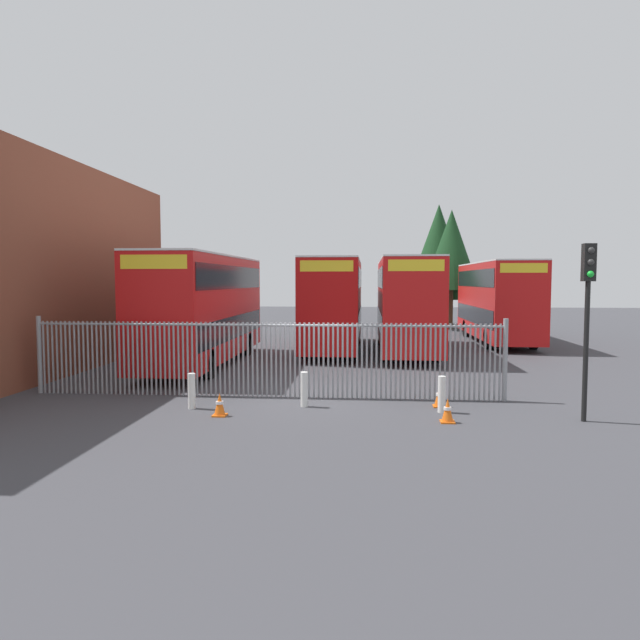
{
  "coord_description": "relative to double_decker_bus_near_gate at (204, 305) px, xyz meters",
  "views": [
    {
      "loc": [
        1.7,
        -16.34,
        3.41
      ],
      "look_at": [
        0.0,
        4.0,
        2.0
      ],
      "focal_mm": 31.89,
      "sensor_mm": 36.0,
      "label": 1
    }
  ],
  "objects": [
    {
      "name": "double_decker_bus_far_back",
      "position": [
        13.72,
        9.62,
        0.0
      ],
      "size": [
        2.54,
        10.81,
        4.42
      ],
      "color": "red",
      "rests_on": "ground"
    },
    {
      "name": "traffic_light_kerbside",
      "position": [
        11.86,
        -8.44,
        0.56
      ],
      "size": [
        0.28,
        0.33,
        4.3
      ],
      "color": "black",
      "rests_on": "ground"
    },
    {
      "name": "double_decker_bus_behind_fence_right",
      "position": [
        4.97,
        5.44,
        0.0
      ],
      "size": [
        2.54,
        10.81,
        4.42
      ],
      "color": "#B70C0C",
      "rests_on": "ground"
    },
    {
      "name": "tree_short_side",
      "position": [
        12.37,
        17.66,
        3.12
      ],
      "size": [
        3.87,
        3.87,
        8.32
      ],
      "color": "#4C3823",
      "rests_on": "ground"
    },
    {
      "name": "traffic_cone_mid_forecourt",
      "position": [
        8.56,
        -7.12,
        -2.13
      ],
      "size": [
        0.34,
        0.34,
        0.59
      ],
      "color": "orange",
      "rests_on": "ground"
    },
    {
      "name": "traffic_cone_near_kerb",
      "position": [
        2.89,
        -8.64,
        -2.13
      ],
      "size": [
        0.34,
        0.34,
        0.59
      ],
      "color": "orange",
      "rests_on": "ground"
    },
    {
      "name": "palisade_fence",
      "position": [
        3.59,
        -6.18,
        -1.24
      ],
      "size": [
        13.96,
        0.14,
        2.35
      ],
      "color": "gray",
      "rests_on": "ground"
    },
    {
      "name": "tree_tall_back",
      "position": [
        11.94,
        21.28,
        3.17
      ],
      "size": [
        5.0,
        5.0,
        9.17
      ],
      "color": "#4C3823",
      "rests_on": "ground"
    },
    {
      "name": "double_decker_bus_near_gate",
      "position": [
        0.0,
        0.0,
        0.0
      ],
      "size": [
        2.54,
        10.81,
        4.42
      ],
      "color": "red",
      "rests_on": "ground"
    },
    {
      "name": "traffic_cone_by_gate",
      "position": [
        8.54,
        -8.83,
        -2.13
      ],
      "size": [
        0.34,
        0.34,
        0.59
      ],
      "color": "orange",
      "rests_on": "ground"
    },
    {
      "name": "bollard_near_left",
      "position": [
        1.93,
        -7.88,
        -1.95
      ],
      "size": [
        0.2,
        0.2,
        0.95
      ],
      "primitive_type": "cylinder",
      "color": "silver",
      "rests_on": "ground"
    },
    {
      "name": "double_decker_bus_behind_fence_left",
      "position": [
        8.44,
        4.78,
        0.0
      ],
      "size": [
        2.54,
        10.81,
        4.42
      ],
      "color": "red",
      "rests_on": "ground"
    },
    {
      "name": "bollard_near_right",
      "position": [
        8.54,
        -7.77,
        -1.95
      ],
      "size": [
        0.2,
        0.2,
        0.95
      ],
      "primitive_type": "cylinder",
      "color": "silver",
      "rests_on": "ground"
    },
    {
      "name": "ground_plane",
      "position": [
        4.9,
        1.82,
        -2.42
      ],
      "size": [
        100.0,
        100.0,
        0.0
      ],
      "primitive_type": "plane",
      "color": "#3D3D42"
    },
    {
      "name": "bollard_center_front",
      "position": [
        4.91,
        -7.4,
        -1.95
      ],
      "size": [
        0.2,
        0.2,
        0.95
      ],
      "primitive_type": "cylinder",
      "color": "silver",
      "rests_on": "ground"
    }
  ]
}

